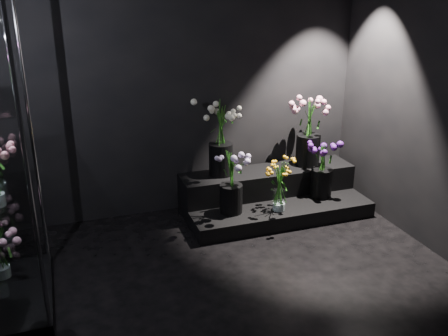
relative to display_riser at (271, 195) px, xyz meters
name	(u,v)px	position (x,y,z in m)	size (l,w,h in m)	color
floor	(243,314)	(-0.95, -1.62, -0.18)	(4.00, 4.00, 0.00)	black
wall_back	(174,81)	(-0.95, 0.38, 1.22)	(4.00, 4.00, 0.00)	black
display_riser	(271,195)	(0.00, 0.00, 0.00)	(1.92, 0.86, 0.43)	black
bouquet_orange_bells	(280,185)	(-0.07, -0.34, 0.26)	(0.30, 0.30, 0.54)	white
bouquet_lilac	(231,178)	(-0.55, -0.23, 0.35)	(0.35, 0.35, 0.65)	black
bouquet_purple	(322,166)	(0.50, -0.17, 0.33)	(0.40, 0.40, 0.61)	black
bouquet_cream_roses	(221,132)	(-0.53, 0.15, 0.72)	(0.53, 0.53, 0.79)	black
bouquet_pink_roses	(309,128)	(0.48, 0.12, 0.67)	(0.43, 0.43, 0.73)	black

